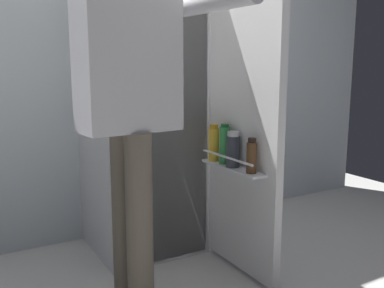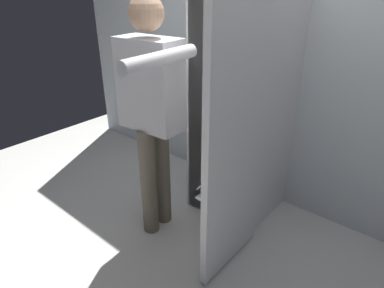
% 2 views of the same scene
% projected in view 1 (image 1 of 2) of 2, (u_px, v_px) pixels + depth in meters
% --- Properties ---
extents(ground_plane, '(5.30, 5.30, 0.00)m').
position_uv_depth(ground_plane, '(185.00, 282.00, 2.27)').
color(ground_plane, silver).
extents(kitchen_wall, '(4.40, 0.10, 2.51)m').
position_uv_depth(kitchen_wall, '(119.00, 47.00, 2.81)').
color(kitchen_wall, silver).
rests_on(kitchen_wall, ground_plane).
extents(refrigerator, '(0.66, 1.19, 1.75)m').
position_uv_depth(refrigerator, '(148.00, 109.00, 2.55)').
color(refrigerator, white).
rests_on(refrigerator, ground_plane).
extents(person, '(0.58, 0.73, 1.70)m').
position_uv_depth(person, '(131.00, 91.00, 1.85)').
color(person, '#665B4C').
rests_on(person, ground_plane).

